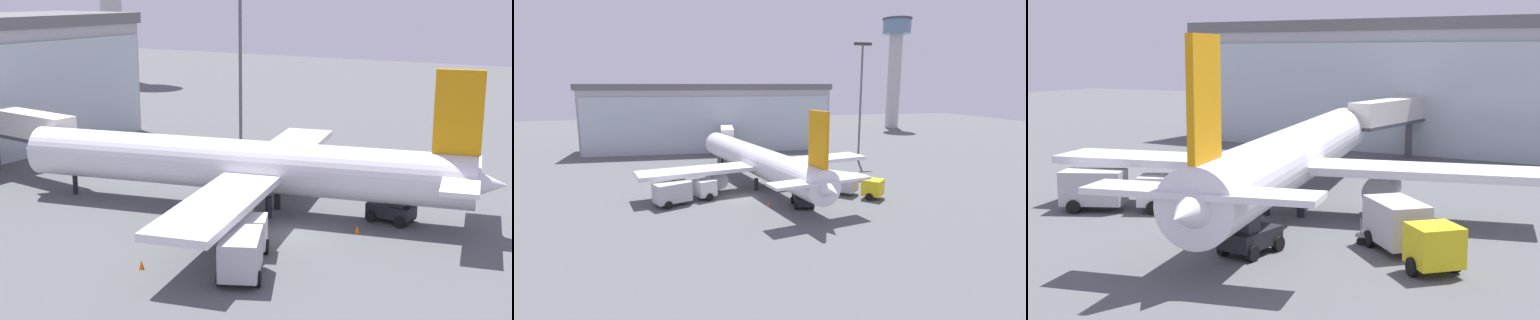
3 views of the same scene
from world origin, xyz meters
The scene contains 12 objects.
ground centered at (0.00, 0.00, 0.00)m, with size 240.00×240.00×0.00m, color #545659.
terminal_building centered at (0.00, 39.53, 6.83)m, with size 50.83×15.04×13.67m.
jet_bridge centered at (2.11, 27.37, 4.52)m, with size 3.57×11.95×5.91m.
control_tower centered at (60.05, 67.31, 21.27)m, with size 8.71×8.71×33.29m.
apron_light_mast centered at (24.74, 18.71, 12.12)m, with size 3.20×0.40×20.68m.
airplane centered at (3.25, 5.27, 3.44)m, with size 31.94×37.47×11.08m.
catering_truck centered at (-6.84, -0.50, 1.47)m, with size 7.56×4.99×2.65m.
fuel_truck centered at (13.54, -1.97, 1.47)m, with size 6.62×6.81×2.65m.
baggage_cart centered at (11.66, -0.10, 0.50)m, with size 2.91×1.79×1.50m.
pushback_tug centered at (6.18, -5.12, 0.97)m, with size 2.46×3.37×2.30m.
safety_cone_nose centered at (2.58, -3.87, 0.28)m, with size 0.36×0.36×0.55m, color orange.
safety_cone_wingtip centered at (-9.79, 4.81, 0.28)m, with size 0.36×0.36×0.55m, color orange.
Camera 2 is at (-7.77, -46.40, 13.67)m, focal length 28.00 mm.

